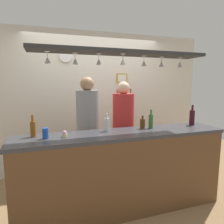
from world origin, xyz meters
name	(u,v)px	position (x,y,z in m)	size (l,w,h in m)	color
ground_plane	(114,195)	(0.00, 0.00, 0.00)	(8.00, 8.00, 0.00)	olive
back_wall	(96,102)	(0.00, 1.10, 1.30)	(4.40, 0.06, 2.60)	silver
bar_counter	(128,163)	(0.00, -0.51, 0.70)	(2.70, 0.55, 1.04)	#38383D
overhead_glass_rack	(122,53)	(0.00, -0.30, 2.03)	(2.20, 0.36, 0.04)	black
hanging_wineglass_far_left	(48,60)	(-0.88, -0.28, 1.92)	(0.07, 0.07, 0.13)	silver
hanging_wineglass_left	(75,61)	(-0.57, -0.26, 1.92)	(0.07, 0.07, 0.13)	silver
hanging_wineglass_center_left	(99,61)	(-0.29, -0.29, 1.92)	(0.07, 0.07, 0.13)	silver
hanging_wineglass_center	(123,61)	(-0.02, -0.36, 1.92)	(0.07, 0.07, 0.13)	silver
hanging_wineglass_center_right	(144,63)	(0.31, -0.28, 1.92)	(0.07, 0.07, 0.13)	silver
hanging_wineglass_right	(161,64)	(0.58, -0.26, 1.92)	(0.07, 0.07, 0.13)	silver
hanging_wineglass_far_right	(180,64)	(0.86, -0.27, 1.92)	(0.07, 0.07, 0.13)	silver
person_middle_grey_shirt	(88,123)	(-0.32, 0.29, 1.06)	(0.34, 0.34, 1.75)	#2D334C
person_right_red_shirt	(123,124)	(0.25, 0.29, 1.02)	(0.34, 0.34, 1.69)	#2D334C
bottle_beer_brown_stubby	(142,123)	(0.33, -0.23, 1.11)	(0.07, 0.07, 0.18)	#512D14
bottle_wine_dark_red	(192,117)	(1.14, -0.24, 1.16)	(0.08, 0.08, 0.30)	#380F19
bottle_beer_amber_tall	(33,128)	(-1.07, -0.21, 1.14)	(0.06, 0.06, 0.26)	brown
bottle_beer_green_import	(151,121)	(0.45, -0.24, 1.15)	(0.06, 0.06, 0.26)	#336B2D
bottle_soda_clear	(107,124)	(-0.17, -0.22, 1.14)	(0.06, 0.06, 0.23)	silver
drink_can	(45,133)	(-0.94, -0.34, 1.10)	(0.07, 0.07, 0.12)	#1E4CB2
cupcake	(65,134)	(-0.73, -0.34, 1.08)	(0.06, 0.06, 0.08)	beige
picture_frame_upper_small	(122,78)	(0.52, 1.06, 1.75)	(0.22, 0.02, 0.18)	#B29338
picture_frame_lower_pair	(124,93)	(0.57, 1.06, 1.46)	(0.30, 0.02, 0.18)	brown
wall_clock	(66,56)	(-0.55, 1.05, 2.13)	(0.22, 0.22, 0.03)	white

